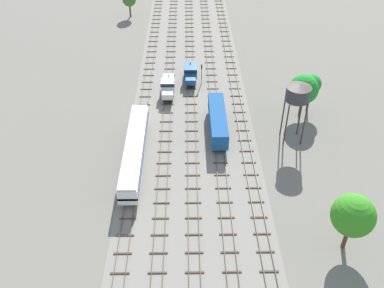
{
  "coord_description": "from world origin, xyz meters",
  "views": [
    {
      "loc": [
        -0.76,
        -24.01,
        44.45
      ],
      "look_at": [
        0.0,
        31.75,
        1.5
      ],
      "focal_mm": 39.31,
      "sensor_mm": 36.0,
      "label": 1
    }
  ],
  "objects": [
    {
      "name": "track_centre_right",
      "position": [
        9.27,
        57.0,
        0.14
      ],
      "size": [
        2.4,
        126.0,
        0.29
      ],
      "color": "#47382D",
      "rests_on": "ground"
    },
    {
      "name": "signal_post_nearest",
      "position": [
        2.32,
        54.73,
        2.97
      ],
      "size": [
        0.28,
        0.47,
        4.61
      ],
      "color": "gray",
      "rests_on": "ground"
    },
    {
      "name": "track_far_left",
      "position": [
        -9.27,
        57.0,
        0.14
      ],
      "size": [
        2.4,
        126.0,
        0.29
      ],
      "color": "#47382D",
      "rests_on": "ground"
    },
    {
      "name": "track_left",
      "position": [
        -4.63,
        57.0,
        0.14
      ],
      "size": [
        2.4,
        126.0,
        0.29
      ],
      "color": "#47382D",
      "rests_on": "ground"
    },
    {
      "name": "ballast_bed",
      "position": [
        0.0,
        56.0,
        0.0
      ],
      "size": [
        22.54,
        176.0,
        0.01
      ],
      "primitive_type": "cube",
      "color": "gray",
      "rests_on": "ground"
    },
    {
      "name": "track_centre_left",
      "position": [
        0.0,
        57.0,
        0.14
      ],
      "size": [
        2.4,
        126.0,
        0.29
      ],
      "color": "#47382D",
      "rests_on": "ground"
    },
    {
      "name": "freight_boxcar_centre_near",
      "position": [
        4.64,
        37.43,
        2.45
      ],
      "size": [
        2.87,
        14.0,
        3.6
      ],
      "color": "#194C8C",
      "rests_on": "ground"
    },
    {
      "name": "passenger_coach_far_left_nearest",
      "position": [
        -9.27,
        29.06,
        2.61
      ],
      "size": [
        2.96,
        22.0,
        3.8
      ],
      "color": "white",
      "rests_on": "ground"
    },
    {
      "name": "shunter_loco_centre_left_midfar",
      "position": [
        0.0,
        56.03,
        2.01
      ],
      "size": [
        2.74,
        8.46,
        3.1
      ],
      "color": "#194C8C",
      "rests_on": "ground"
    },
    {
      "name": "lineside_tree_1",
      "position": [
        20.49,
        42.34,
        5.75
      ],
      "size": [
        5.44,
        5.44,
        8.48
      ],
      "color": "#4C331E",
      "rests_on": "ground"
    },
    {
      "name": "shunter_loco_left_mid",
      "position": [
        -4.63,
        50.36,
        2.01
      ],
      "size": [
        2.74,
        8.46,
        3.1
      ],
      "color": "white",
      "rests_on": "ground"
    },
    {
      "name": "track_centre",
      "position": [
        4.63,
        57.0,
        0.14
      ],
      "size": [
        2.4,
        126.0,
        0.29
      ],
      "color": "#47382D",
      "rests_on": "ground"
    },
    {
      "name": "lineside_tree_2",
      "position": [
        22.41,
        44.19,
        5.73
      ],
      "size": [
        3.57,
        3.57,
        7.58
      ],
      "color": "#4C331E",
      "rests_on": "ground"
    },
    {
      "name": "lineside_tree_0",
      "position": [
        -16.75,
        93.85,
        4.86
      ],
      "size": [
        3.83,
        3.83,
        6.82
      ],
      "color": "#4C331E",
      "rests_on": "ground"
    },
    {
      "name": "ground_plane",
      "position": [
        0.0,
        56.0,
        0.0
      ],
      "size": [
        480.0,
        480.0,
        0.0
      ],
      "primitive_type": "plane",
      "color": "slate"
    },
    {
      "name": "water_tower",
      "position": [
        17.31,
        34.9,
        9.32
      ],
      "size": [
        4.18,
        4.18,
        10.96
      ],
      "color": "#2D2826",
      "rests_on": "ground"
    },
    {
      "name": "lineside_tree_3",
      "position": [
        19.56,
        11.23,
        5.97
      ],
      "size": [
        5.48,
        5.48,
        8.74
      ],
      "color": "#4C331E",
      "rests_on": "ground"
    }
  ]
}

